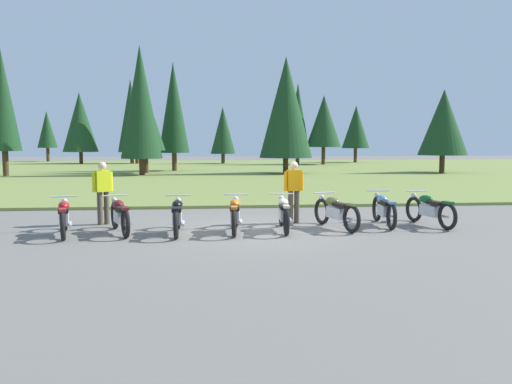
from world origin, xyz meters
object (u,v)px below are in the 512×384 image
motorcycle_sky_blue (384,209)px  rider_in_hivis_vest (294,188)px  motorcycle_olive (336,211)px  motorcycle_british_green (430,209)px  motorcycle_maroon (120,215)px  motorcycle_black (177,216)px  rider_with_back_turned (103,189)px  motorcycle_red (64,217)px  motorcycle_orange (235,214)px  motorcycle_cream (284,213)px

motorcycle_sky_blue → rider_in_hivis_vest: 2.43m
motorcycle_olive → motorcycle_british_green: (2.56, 0.20, 0.00)m
motorcycle_maroon → motorcycle_black: same height
rider_in_hivis_vest → motorcycle_sky_blue: bearing=-15.3°
motorcycle_black → rider_with_back_turned: 2.63m
motorcycle_olive → motorcycle_sky_blue: same height
motorcycle_maroon → motorcycle_olive: size_ratio=0.99×
motorcycle_british_green → motorcycle_red: bearing=-176.8°
motorcycle_red → motorcycle_maroon: (1.26, 0.13, 0.00)m
motorcycle_orange → motorcycle_sky_blue: same height
motorcycle_red → motorcycle_sky_blue: 8.00m
motorcycle_black → motorcycle_sky_blue: 5.38m
motorcycle_sky_blue → rider_with_back_turned: bearing=173.6°
motorcycle_olive → motorcycle_sky_blue: 1.42m
motorcycle_orange → motorcycle_olive: bearing=6.1°
rider_in_hivis_vest → motorcycle_black: bearing=-155.9°
motorcycle_orange → motorcycle_sky_blue: bearing=9.0°
motorcycle_sky_blue → motorcycle_british_green: 1.19m
motorcycle_british_green → rider_in_hivis_vest: (-3.47, 0.78, 0.51)m
motorcycle_sky_blue → motorcycle_british_green: size_ratio=1.01×
motorcycle_maroon → motorcycle_olive: 5.34m
motorcycle_red → motorcycle_cream: size_ratio=0.98×
rider_with_back_turned → motorcycle_red: bearing=-111.4°
motorcycle_british_green → rider_in_hivis_vest: bearing=167.3°
motorcycle_maroon → rider_in_hivis_vest: rider_in_hivis_vest is taller
motorcycle_orange → motorcycle_olive: 2.58m
rider_with_back_turned → motorcycle_maroon: bearing=-64.1°
rider_with_back_turned → motorcycle_olive: bearing=-11.2°
motorcycle_orange → motorcycle_cream: bearing=4.4°
motorcycle_maroon → motorcycle_orange: bearing=-1.8°
rider_in_hivis_vest → motorcycle_olive: bearing=-46.9°
motorcycle_red → motorcycle_orange: (4.03, 0.05, 0.00)m
motorcycle_maroon → motorcycle_black: bearing=-7.8°
motorcycle_red → motorcycle_black: (2.64, -0.06, 0.00)m
motorcycle_cream → motorcycle_sky_blue: (2.74, 0.53, 0.00)m
motorcycle_british_green → rider_with_back_turned: size_ratio=1.24×
motorcycle_orange → rider_with_back_turned: (-3.44, 1.46, 0.51)m
motorcycle_cream → motorcycle_olive: 1.37m
motorcycle_orange → motorcycle_british_green: size_ratio=1.01×
motorcycle_maroon → motorcycle_black: (1.38, -0.19, 0.00)m
motorcycle_red → motorcycle_olive: bearing=2.8°
motorcycle_olive → rider_in_hivis_vest: (-0.92, 0.98, 0.51)m
motorcycle_maroon → motorcycle_sky_blue: 6.73m
motorcycle_cream → motorcycle_sky_blue: bearing=11.0°
motorcycle_black → rider_with_back_turned: rider_with_back_turned is taller
motorcycle_orange → motorcycle_cream: (1.21, 0.09, 0.00)m
motorcycle_olive → rider_with_back_turned: rider_with_back_turned is taller
rider_with_back_turned → rider_in_hivis_vest: bearing=-2.3°
motorcycle_orange → motorcycle_cream: size_ratio=1.00×
motorcycle_maroon → motorcycle_british_green: size_ratio=0.97×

